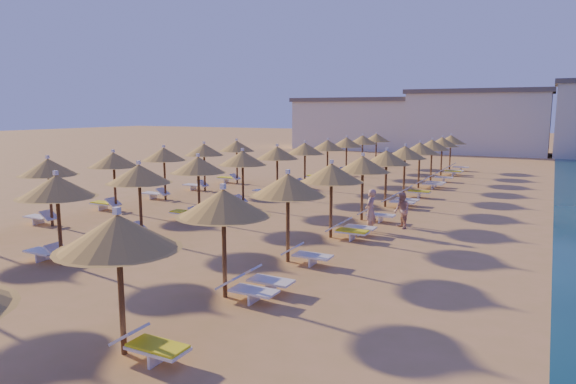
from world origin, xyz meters
The scene contains 8 objects.
ground centered at (0.00, 0.00, 0.00)m, with size 220.00×220.00×0.00m, color tan.
hotel_blocks centered at (3.11, 47.07, 3.70)m, with size 45.86×9.10×8.10m.
parasol_row_east centered at (2.23, 7.41, 2.51)m, with size 2.51×42.71×3.06m.
parasol_row_west centered at (-4.12, 7.41, 2.51)m, with size 2.51×42.71×3.06m.
parasol_row_inland centered at (-9.21, 3.76, 2.51)m, with size 2.51×20.78×3.06m.
loungers centered at (-2.27, 6.70, 0.34)m, with size 14.48×40.81×0.66m.
beachgoer_a centered at (3.31, 3.53, 0.89)m, with size 0.65×0.43×1.78m, color tan.
beachgoer_b centered at (4.27, 4.80, 0.76)m, with size 0.74×0.58×1.53m, color tan.
Camera 1 is at (9.75, -16.25, 4.94)m, focal length 32.00 mm.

